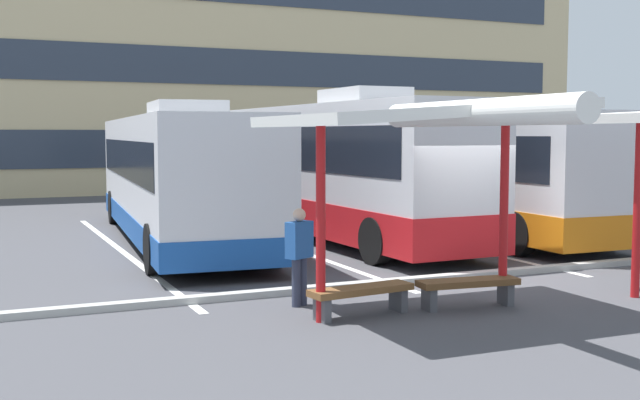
% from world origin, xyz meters
% --- Properties ---
extents(ground_plane, '(160.00, 160.00, 0.00)m').
position_xyz_m(ground_plane, '(0.00, 0.00, 0.00)').
color(ground_plane, '#47474C').
extents(terminal_building, '(44.73, 15.58, 17.87)m').
position_xyz_m(terminal_building, '(0.03, 30.89, 7.56)').
color(terminal_building, '#D1BC8C').
rests_on(terminal_building, ground).
extents(coach_bus_0, '(3.67, 12.67, 3.47)m').
position_xyz_m(coach_bus_0, '(-4.07, 7.25, 1.63)').
color(coach_bus_0, silver).
rests_on(coach_bus_0, ground).
extents(coach_bus_1, '(2.74, 11.14, 3.80)m').
position_xyz_m(coach_bus_1, '(-0.19, 5.95, 1.77)').
color(coach_bus_1, silver).
rests_on(coach_bus_1, ground).
extents(coach_bus_2, '(2.93, 11.89, 3.58)m').
position_xyz_m(coach_bus_2, '(3.59, 6.00, 1.66)').
color(coach_bus_2, silver).
rests_on(coach_bus_2, ground).
extents(lane_stripe_0, '(0.16, 14.00, 0.01)m').
position_xyz_m(lane_stripe_0, '(-5.68, 6.06, 0.00)').
color(lane_stripe_0, white).
rests_on(lane_stripe_0, ground).
extents(lane_stripe_1, '(0.16, 14.00, 0.01)m').
position_xyz_m(lane_stripe_1, '(-1.89, 6.06, 0.00)').
color(lane_stripe_1, white).
rests_on(lane_stripe_1, ground).
extents(lane_stripe_2, '(0.16, 14.00, 0.01)m').
position_xyz_m(lane_stripe_2, '(1.89, 6.06, 0.00)').
color(lane_stripe_2, white).
rests_on(lane_stripe_2, ground).
extents(lane_stripe_3, '(0.16, 14.00, 0.01)m').
position_xyz_m(lane_stripe_3, '(5.68, 6.06, 0.00)').
color(lane_stripe_3, white).
rests_on(lane_stripe_3, ground).
extents(waiting_shelter_0, '(4.21, 5.18, 3.25)m').
position_xyz_m(waiting_shelter_0, '(-2.67, -2.40, 2.97)').
color(waiting_shelter_0, red).
rests_on(waiting_shelter_0, ground).
extents(bench_0, '(1.70, 0.61, 0.45)m').
position_xyz_m(bench_0, '(-3.57, -2.02, 0.34)').
color(bench_0, brown).
rests_on(bench_0, ground).
extents(bench_1, '(1.68, 0.60, 0.45)m').
position_xyz_m(bench_1, '(-1.77, -2.18, 0.33)').
color(bench_1, brown).
rests_on(bench_1, ground).
extents(platform_kerb, '(44.00, 0.24, 0.12)m').
position_xyz_m(platform_kerb, '(0.00, -0.13, 0.06)').
color(platform_kerb, '#ADADA8').
rests_on(platform_kerb, ground).
extents(waiting_passenger_0, '(0.50, 0.40, 1.56)m').
position_xyz_m(waiting_passenger_0, '(-4.14, -0.99, 0.88)').
color(waiting_passenger_0, '#33384C').
rests_on(waiting_passenger_0, ground).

